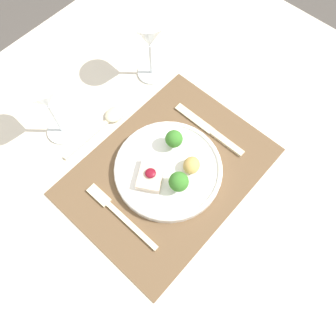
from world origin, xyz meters
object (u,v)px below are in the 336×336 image
(wine_glass_far, at_px, (43,97))
(fork, at_px, (117,212))
(dinner_plate, at_px, (169,169))
(spoon, at_px, (108,120))
(wine_glass_near, at_px, (149,35))
(knife, at_px, (213,133))

(wine_glass_far, bearing_deg, fork, -102.57)
(fork, xyz_separation_m, wine_glass_far, (0.06, 0.25, 0.14))
(dinner_plate, bearing_deg, spoon, 89.27)
(wine_glass_near, bearing_deg, wine_glass_far, 171.96)
(dinner_plate, distance_m, fork, 0.15)
(dinner_plate, distance_m, spoon, 0.21)
(fork, xyz_separation_m, spoon, (0.15, 0.19, 0.00))
(fork, relative_size, spoon, 1.09)
(fork, height_order, spoon, spoon)
(dinner_plate, height_order, fork, dinner_plate)
(spoon, bearing_deg, wine_glass_far, 151.16)
(fork, distance_m, wine_glass_near, 0.42)
(knife, height_order, wine_glass_far, wine_glass_far)
(dinner_plate, xyz_separation_m, wine_glass_near, (0.19, 0.23, 0.12))
(spoon, distance_m, wine_glass_near, 0.23)
(spoon, bearing_deg, knife, -51.78)
(dinner_plate, xyz_separation_m, wine_glass_far, (-0.09, 0.27, 0.12))
(spoon, height_order, wine_glass_far, wine_glass_far)
(dinner_plate, relative_size, knife, 1.21)
(spoon, relative_size, wine_glass_far, 1.01)
(fork, height_order, wine_glass_far, wine_glass_far)
(fork, bearing_deg, spoon, 50.21)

